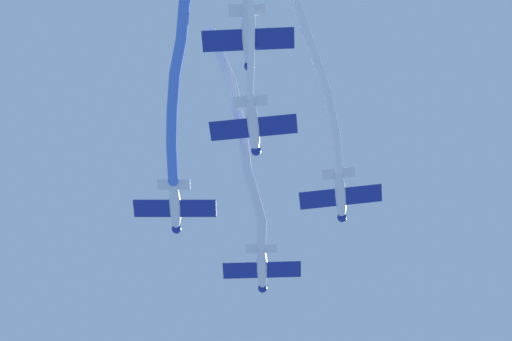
# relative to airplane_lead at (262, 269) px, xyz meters

# --- Properties ---
(airplane_lead) EXTENTS (6.73, 6.42, 1.91)m
(airplane_lead) POSITION_rel_airplane_lead_xyz_m (0.00, 0.00, 0.00)
(airplane_lead) COLOR silver
(smoke_trail_lead) EXTENTS (11.82, 18.12, 4.41)m
(smoke_trail_lead) POSITION_rel_airplane_lead_xyz_m (-7.72, 10.39, 1.44)
(smoke_trail_lead) COLOR white
(airplane_left_wing) EXTENTS (6.61, 6.55, 1.91)m
(airplane_left_wing) POSITION_rel_airplane_lead_xyz_m (0.65, 10.70, -0.40)
(airplane_left_wing) COLOR silver
(smoke_trail_left_wing) EXTENTS (15.66, 12.19, 2.81)m
(smoke_trail_left_wing) POSITION_rel_airplane_lead_xyz_m (-8.39, 18.70, 0.36)
(smoke_trail_left_wing) COLOR #4C75DB
(airplane_right_wing) EXTENTS (7.05, 6.16, 1.91)m
(airplane_right_wing) POSITION_rel_airplane_lead_xyz_m (-10.71, 0.64, 0.30)
(airplane_right_wing) COLOR silver
(airplane_slot) EXTENTS (6.99, 6.19, 1.91)m
(airplane_slot) POSITION_rel_airplane_lead_xyz_m (-10.06, 11.34, -0.20)
(airplane_slot) COLOR silver
(airplane_trail) EXTENTS (6.77, 6.37, 1.91)m
(airplane_trail) POSITION_rel_airplane_lead_xyz_m (-15.08, 17.01, 0.40)
(airplane_trail) COLOR silver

